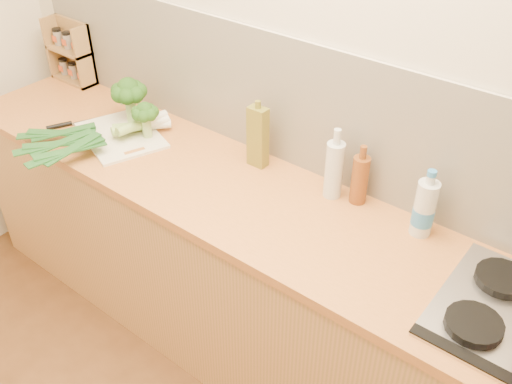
{
  "coord_description": "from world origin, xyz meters",
  "views": [
    {
      "loc": [
        1.06,
        -0.19,
        2.21
      ],
      "look_at": [
        0.05,
        1.1,
        1.02
      ],
      "focal_mm": 40.0,
      "sensor_mm": 36.0,
      "label": 1
    }
  ],
  "objects": [
    {
      "name": "room_shell",
      "position": [
        0.0,
        1.49,
        1.17
      ],
      "size": [
        3.5,
        3.5,
        3.5
      ],
      "color": "beige",
      "rests_on": "ground"
    },
    {
      "name": "counter",
      "position": [
        0.0,
        1.2,
        0.45
      ],
      "size": [
        3.2,
        0.62,
        0.9
      ],
      "color": "tan",
      "rests_on": "ground"
    },
    {
      "name": "chopping_board",
      "position": [
        -0.8,
        1.19,
        0.91
      ],
      "size": [
        0.49,
        0.43,
        0.01
      ],
      "primitive_type": "cube",
      "rotation": [
        0.0,
        0.0,
        -0.36
      ],
      "color": "white",
      "rests_on": "counter"
    },
    {
      "name": "broccoli_left",
      "position": [
        -0.85,
        1.31,
        1.06
      ],
      "size": [
        0.17,
        0.17,
        0.21
      ],
      "color": "#95B86B",
      "rests_on": "chopping_board"
    },
    {
      "name": "broccoli_right",
      "position": [
        -0.69,
        1.25,
        1.03
      ],
      "size": [
        0.12,
        0.12,
        0.17
      ],
      "color": "#95B86B",
      "rests_on": "chopping_board"
    },
    {
      "name": "leek_front",
      "position": [
        -0.84,
        1.17,
        0.94
      ],
      "size": [
        0.48,
        0.54,
        0.04
      ],
      "rotation": [
        0.0,
        0.0,
        -0.72
      ],
      "color": "white",
      "rests_on": "chopping_board"
    },
    {
      "name": "leek_mid",
      "position": [
        -0.79,
        1.13,
        0.95
      ],
      "size": [
        0.33,
        0.63,
        0.04
      ],
      "rotation": [
        0.0,
        0.0,
        -0.44
      ],
      "color": "white",
      "rests_on": "chopping_board"
    },
    {
      "name": "leek_back",
      "position": [
        -0.74,
        1.12,
        0.97
      ],
      "size": [
        0.17,
        0.66,
        0.04
      ],
      "rotation": [
        0.0,
        0.0,
        -0.17
      ],
      "color": "white",
      "rests_on": "chopping_board"
    },
    {
      "name": "chefs_knife",
      "position": [
        -1.07,
        1.1,
        0.91
      ],
      "size": [
        0.15,
        0.27,
        0.02
      ],
      "rotation": [
        0.0,
        0.0,
        -0.43
      ],
      "color": "silver",
      "rests_on": "counter"
    },
    {
      "name": "spice_rack",
      "position": [
        -1.45,
        1.44,
        1.04
      ],
      "size": [
        0.27,
        0.11,
        0.32
      ],
      "color": "#AC7B49",
      "rests_on": "counter"
    },
    {
      "name": "oil_tin",
      "position": [
        -0.17,
        1.39,
        1.03
      ],
      "size": [
        0.08,
        0.05,
        0.29
      ],
      "color": "olive",
      "rests_on": "counter"
    },
    {
      "name": "glass_bottle",
      "position": [
        0.19,
        1.4,
        1.02
      ],
      "size": [
        0.07,
        0.07,
        0.29
      ],
      "color": "silver",
      "rests_on": "counter"
    },
    {
      "name": "amber_bottle",
      "position": [
        0.28,
        1.42,
        1.0
      ],
      "size": [
        0.06,
        0.06,
        0.24
      ],
      "color": "brown",
      "rests_on": "counter"
    },
    {
      "name": "water_bottle",
      "position": [
        0.55,
        1.4,
        1.0
      ],
      "size": [
        0.08,
        0.08,
        0.24
      ],
      "color": "silver",
      "rests_on": "counter"
    }
  ]
}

